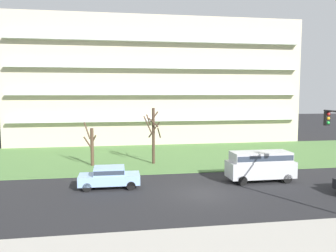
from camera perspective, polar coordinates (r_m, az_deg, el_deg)
name	(u,v)px	position (r m, az deg, el deg)	size (l,w,h in m)	color
ground	(203,194)	(24.23, 5.81, -11.15)	(160.00, 160.00, 0.00)	#232326
sidewalk_curb_near	(248,243)	(17.09, 13.13, -18.40)	(80.00, 4.00, 0.15)	#ADA89E
grass_lawn_strip	(170,156)	(37.55, 0.27, -5.02)	(80.00, 16.00, 0.08)	#547F42
apartment_building	(153,82)	(51.62, -2.45, 7.26)	(39.40, 14.64, 16.89)	beige
tree_far_left	(92,145)	(33.02, -12.62, -3.17)	(1.26, 1.26, 4.21)	#4C3828
tree_left	(153,133)	(33.10, -2.47, -1.25)	(1.76, 1.68, 5.49)	#423023
sedan_blue_near_left	(109,176)	(25.64, -9.74, -8.24)	(4.42, 1.85, 1.57)	#8CB2E0
van_silver_center_left	(260,164)	(27.94, 15.14, -6.11)	(5.21, 2.03, 2.36)	#B7BABF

